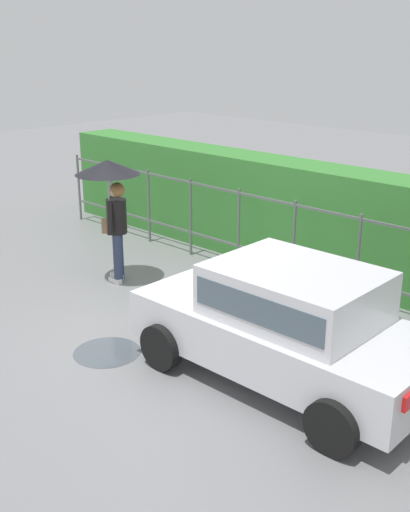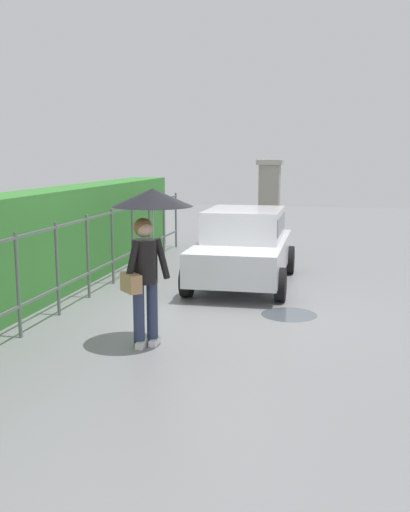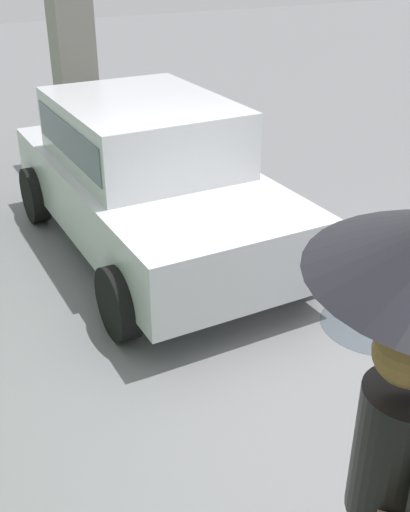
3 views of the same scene
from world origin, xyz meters
name	(u,v)px [view 2 (image 2 of 3)]	position (x,y,z in m)	size (l,w,h in m)	color
ground_plane	(222,310)	(0.00, 0.00, 0.00)	(40.00, 40.00, 0.00)	slate
car	(244,244)	(2.12, -0.03, 0.80)	(3.76, 1.89, 1.48)	silver
pedestrian	(149,226)	(-1.98, 0.60, 1.62)	(1.06, 1.06, 2.12)	#2D3856
gate_pillar	(269,209)	(4.94, -0.22, 1.24)	(0.60, 0.60, 2.42)	gray
fence_section	(88,252)	(0.36, 2.50, 0.83)	(12.06, 0.05, 1.50)	#59605B
hedge_row	(41,244)	(0.36, 3.40, 0.95)	(13.01, 0.90, 1.90)	#387F33
puddle_near	(289,314)	(-0.02, -1.10, 0.00)	(0.90, 0.90, 0.00)	#4C545B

